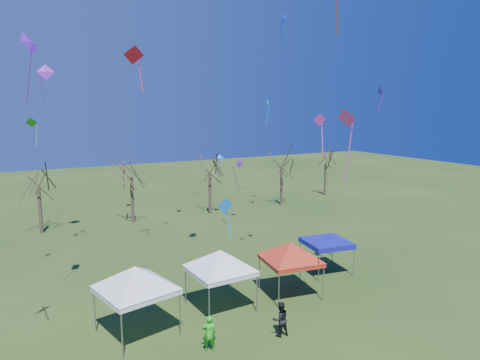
# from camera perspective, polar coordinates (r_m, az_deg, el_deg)

# --- Properties ---
(ground) EXTENTS (140.00, 140.00, 0.00)m
(ground) POSITION_cam_1_polar(r_m,az_deg,el_deg) (24.58, 7.12, -18.05)
(ground) COLOR #224215
(ground) RESTS_ON ground
(tree_1) EXTENTS (3.42, 3.42, 7.54)m
(tree_1) POSITION_cam_1_polar(r_m,az_deg,el_deg) (42.68, -25.43, 1.10)
(tree_1) COLOR #3D2D21
(tree_1) RESTS_ON ground
(tree_2) EXTENTS (3.71, 3.71, 8.18)m
(tree_2) POSITION_cam_1_polar(r_m,az_deg,el_deg) (43.58, -14.38, 2.54)
(tree_2) COLOR #3D2D21
(tree_2) RESTS_ON ground
(tree_3) EXTENTS (3.59, 3.59, 7.91)m
(tree_3) POSITION_cam_1_polar(r_m,az_deg,el_deg) (46.05, -4.08, 2.90)
(tree_3) COLOR #3D2D21
(tree_3) RESTS_ON ground
(tree_4) EXTENTS (3.58, 3.58, 7.89)m
(tree_4) POSITION_cam_1_polar(r_m,az_deg,el_deg) (50.56, 5.61, 3.44)
(tree_4) COLOR #3D2D21
(tree_4) RESTS_ON ground
(tree_5) EXTENTS (3.39, 3.39, 7.46)m
(tree_5) POSITION_cam_1_polar(r_m,az_deg,el_deg) (57.26, 11.41, 3.67)
(tree_5) COLOR #3D2D21
(tree_5) RESTS_ON ground
(tent_white_west) EXTENTS (4.61, 4.61, 4.16)m
(tent_white_west) POSITION_cam_1_polar(r_m,az_deg,el_deg) (22.34, -13.79, -11.71)
(tent_white_west) COLOR gray
(tent_white_west) RESTS_ON ground
(tent_white_mid) EXTENTS (4.54, 4.54, 4.01)m
(tent_white_mid) POSITION_cam_1_polar(r_m,az_deg,el_deg) (24.46, -2.66, -9.85)
(tent_white_mid) COLOR gray
(tent_white_mid) RESTS_ON ground
(tent_red) EXTENTS (4.36, 4.36, 3.88)m
(tent_red) POSITION_cam_1_polar(r_m,az_deg,el_deg) (26.38, 6.80, -8.69)
(tent_red) COLOR gray
(tent_red) RESTS_ON ground
(tent_blue) EXTENTS (3.32, 3.32, 2.28)m
(tent_blue) POSITION_cam_1_polar(r_m,az_deg,el_deg) (30.68, 11.47, -8.24)
(tent_blue) COLOR gray
(tent_blue) RESTS_ON ground
(person_dark) EXTENTS (0.91, 0.72, 1.79)m
(person_dark) POSITION_cam_1_polar(r_m,az_deg,el_deg) (22.67, 5.40, -17.97)
(person_dark) COLOR black
(person_dark) RESTS_ON ground
(person_green) EXTENTS (0.74, 0.62, 1.75)m
(person_green) POSITION_cam_1_polar(r_m,az_deg,el_deg) (21.47, -4.15, -19.70)
(person_green) COLOR green
(person_green) RESTS_ON ground
(kite_12) EXTENTS (0.88, 0.88, 2.79)m
(kite_12) POSITION_cam_1_polar(r_m,az_deg,el_deg) (48.72, 3.79, 10.18)
(kite_12) COLOR #0BA89B
(kite_12) RESTS_ON ground
(kite_13) EXTENTS (1.05, 0.79, 2.44)m
(kite_13) POSITION_cam_1_polar(r_m,az_deg,el_deg) (40.15, -26.04, 6.87)
(kite_13) COLOR #229817
(kite_13) RESTS_ON ground
(kite_11) EXTENTS (1.53, 1.02, 3.24)m
(kite_11) POSITION_cam_1_polar(r_m,az_deg,el_deg) (32.03, -14.00, 15.90)
(kite_11) COLOR red
(kite_11) RESTS_ON ground
(kite_25) EXTENTS (0.50, 0.73, 1.55)m
(kite_25) POSITION_cam_1_polar(r_m,az_deg,el_deg) (27.29, 18.22, 11.11)
(kite_25) COLOR #4F18A8
(kite_25) RESTS_ON ground
(kite_1) EXTENTS (1.04, 0.54, 2.34)m
(kite_1) POSITION_cam_1_polar(r_m,az_deg,el_deg) (23.87, -2.03, -3.50)
(kite_1) COLOR #1579E8
(kite_1) RESTS_ON ground
(kite_19) EXTENTS (0.81, 0.55, 2.08)m
(kite_19) POSITION_cam_1_polar(r_m,az_deg,el_deg) (44.31, -2.60, 2.90)
(kite_19) COLOR blue
(kite_19) RESTS_ON ground
(kite_17) EXTENTS (0.96, 0.68, 2.72)m
(kite_17) POSITION_cam_1_polar(r_m,az_deg,el_deg) (28.88, 10.54, 7.80)
(kite_17) COLOR #F035B9
(kite_17) RESTS_ON ground
(kite_8) EXTENTS (1.28, 1.39, 3.66)m
(kite_8) POSITION_cam_1_polar(r_m,az_deg,el_deg) (24.22, -26.30, 16.03)
(kite_8) COLOR #631BC2
(kite_8) RESTS_ON ground
(kite_22) EXTENTS (0.89, 1.06, 3.06)m
(kite_22) POSITION_cam_1_polar(r_m,az_deg,el_deg) (42.22, -0.13, 2.08)
(kite_22) COLOR #6C1ABA
(kite_22) RESTS_ON ground
(kite_2) EXTENTS (1.39, 0.78, 3.31)m
(kite_2) POSITION_cam_1_polar(r_m,az_deg,el_deg) (37.66, -24.52, 12.96)
(kite_2) COLOR purple
(kite_2) RESTS_ON ground
(kite_18) EXTENTS (0.34, 0.78, 2.01)m
(kite_18) POSITION_cam_1_polar(r_m,az_deg,el_deg) (28.95, 5.79, 20.51)
(kite_18) COLOR #1228C7
(kite_18) RESTS_ON ground
(kite_5) EXTENTS (0.83, 1.20, 3.55)m
(kite_5) POSITION_cam_1_polar(r_m,az_deg,el_deg) (21.74, 14.09, 7.90)
(kite_5) COLOR #D8308D
(kite_5) RESTS_ON ground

